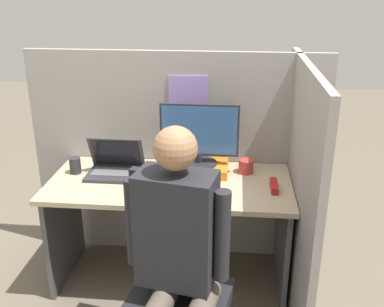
{
  "coord_description": "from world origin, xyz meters",
  "views": [
    {
      "loc": [
        0.37,
        -2.09,
        1.84
      ],
      "look_at": [
        0.15,
        0.17,
        0.95
      ],
      "focal_mm": 42.0,
      "sensor_mm": 36.0,
      "label": 1
    }
  ],
  "objects_px": {
    "paper_box": "(199,168)",
    "office_chair": "(176,277)",
    "monitor": "(199,134)",
    "laptop": "(116,168)",
    "person": "(178,253)",
    "coffee_mug": "(246,166)",
    "carrot_toy": "(195,190)",
    "pen_cup": "(75,165)",
    "stapler": "(274,186)"
  },
  "relations": [
    {
      "from": "paper_box",
      "to": "office_chair",
      "type": "height_order",
      "value": "office_chair"
    },
    {
      "from": "pen_cup",
      "to": "paper_box",
      "type": "bearing_deg",
      "value": 6.92
    },
    {
      "from": "laptop",
      "to": "stapler",
      "type": "distance_m",
      "value": 0.97
    },
    {
      "from": "stapler",
      "to": "coffee_mug",
      "type": "distance_m",
      "value": 0.28
    },
    {
      "from": "paper_box",
      "to": "person",
      "type": "distance_m",
      "value": 0.95
    },
    {
      "from": "paper_box",
      "to": "pen_cup",
      "type": "relative_size",
      "value": 3.53
    },
    {
      "from": "laptop",
      "to": "coffee_mug",
      "type": "height_order",
      "value": "laptop"
    },
    {
      "from": "paper_box",
      "to": "coffee_mug",
      "type": "xyz_separation_m",
      "value": [
        0.29,
        0.02,
        0.02
      ]
    },
    {
      "from": "carrot_toy",
      "to": "coffee_mug",
      "type": "height_order",
      "value": "coffee_mug"
    },
    {
      "from": "laptop",
      "to": "office_chair",
      "type": "distance_m",
      "value": 0.88
    },
    {
      "from": "office_chair",
      "to": "paper_box",
      "type": "bearing_deg",
      "value": 86.69
    },
    {
      "from": "laptop",
      "to": "coffee_mug",
      "type": "bearing_deg",
      "value": 7.75
    },
    {
      "from": "stapler",
      "to": "monitor",
      "type": "bearing_deg",
      "value": 154.55
    },
    {
      "from": "office_chair",
      "to": "person",
      "type": "relative_size",
      "value": 0.75
    },
    {
      "from": "paper_box",
      "to": "coffee_mug",
      "type": "height_order",
      "value": "coffee_mug"
    },
    {
      "from": "stapler",
      "to": "coffee_mug",
      "type": "relative_size",
      "value": 1.71
    },
    {
      "from": "monitor",
      "to": "person",
      "type": "bearing_deg",
      "value": -90.81
    },
    {
      "from": "paper_box",
      "to": "person",
      "type": "xyz_separation_m",
      "value": [
        -0.01,
        -0.95,
        0.0
      ]
    },
    {
      "from": "laptop",
      "to": "carrot_toy",
      "type": "height_order",
      "value": "laptop"
    },
    {
      "from": "laptop",
      "to": "pen_cup",
      "type": "distance_m",
      "value": 0.26
    },
    {
      "from": "office_chair",
      "to": "pen_cup",
      "type": "height_order",
      "value": "office_chair"
    },
    {
      "from": "paper_box",
      "to": "laptop",
      "type": "relative_size",
      "value": 1.05
    },
    {
      "from": "office_chair",
      "to": "pen_cup",
      "type": "bearing_deg",
      "value": 135.96
    },
    {
      "from": "monitor",
      "to": "stapler",
      "type": "bearing_deg",
      "value": -25.45
    },
    {
      "from": "coffee_mug",
      "to": "paper_box",
      "type": "bearing_deg",
      "value": -176.67
    },
    {
      "from": "paper_box",
      "to": "person",
      "type": "relative_size",
      "value": 0.28
    },
    {
      "from": "carrot_toy",
      "to": "office_chair",
      "type": "xyz_separation_m",
      "value": [
        -0.05,
        -0.48,
        -0.24
      ]
    },
    {
      "from": "laptop",
      "to": "person",
      "type": "relative_size",
      "value": 0.26
    },
    {
      "from": "carrot_toy",
      "to": "person",
      "type": "distance_m",
      "value": 0.64
    },
    {
      "from": "laptop",
      "to": "person",
      "type": "height_order",
      "value": "person"
    },
    {
      "from": "paper_box",
      "to": "office_chair",
      "type": "bearing_deg",
      "value": -93.31
    },
    {
      "from": "person",
      "to": "coffee_mug",
      "type": "height_order",
      "value": "person"
    },
    {
      "from": "monitor",
      "to": "pen_cup",
      "type": "distance_m",
      "value": 0.8
    },
    {
      "from": "paper_box",
      "to": "office_chair",
      "type": "xyz_separation_m",
      "value": [
        -0.05,
        -0.79,
        -0.24
      ]
    },
    {
      "from": "laptop",
      "to": "office_chair",
      "type": "xyz_separation_m",
      "value": [
        0.47,
        -0.7,
        -0.26
      ]
    },
    {
      "from": "monitor",
      "to": "laptop",
      "type": "distance_m",
      "value": 0.56
    },
    {
      "from": "carrot_toy",
      "to": "paper_box",
      "type": "bearing_deg",
      "value": 90.22
    },
    {
      "from": "office_chair",
      "to": "monitor",
      "type": "bearing_deg",
      "value": 86.7
    },
    {
      "from": "stapler",
      "to": "carrot_toy",
      "type": "relative_size",
      "value": 1.37
    },
    {
      "from": "laptop",
      "to": "pen_cup",
      "type": "relative_size",
      "value": 3.34
    },
    {
      "from": "paper_box",
      "to": "monitor",
      "type": "relative_size",
      "value": 0.74
    },
    {
      "from": "monitor",
      "to": "office_chair",
      "type": "distance_m",
      "value": 0.92
    },
    {
      "from": "coffee_mug",
      "to": "pen_cup",
      "type": "bearing_deg",
      "value": -174.07
    },
    {
      "from": "pen_cup",
      "to": "coffee_mug",
      "type": "bearing_deg",
      "value": 5.93
    },
    {
      "from": "laptop",
      "to": "carrot_toy",
      "type": "relative_size",
      "value": 2.93
    },
    {
      "from": "office_chair",
      "to": "coffee_mug",
      "type": "height_order",
      "value": "office_chair"
    },
    {
      "from": "carrot_toy",
      "to": "person",
      "type": "xyz_separation_m",
      "value": [
        -0.01,
        -0.64,
        0.01
      ]
    },
    {
      "from": "monitor",
      "to": "coffee_mug",
      "type": "bearing_deg",
      "value": 2.8
    },
    {
      "from": "laptop",
      "to": "paper_box",
      "type": "bearing_deg",
      "value": 10.24
    },
    {
      "from": "stapler",
      "to": "pen_cup",
      "type": "distance_m",
      "value": 1.23
    }
  ]
}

